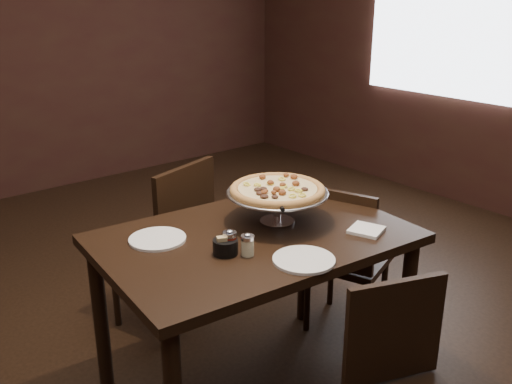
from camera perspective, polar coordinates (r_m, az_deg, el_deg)
room at (r=2.19m, az=1.52°, el=10.01°), size 6.04×7.04×2.84m
dining_table at (r=2.44m, az=-0.15°, el=-6.48°), size 1.35×0.97×0.80m
pizza_stand at (r=2.47m, az=2.16°, el=0.19°), size 0.45×0.45×0.18m
parmesan_shaker at (r=2.20m, az=-0.85°, el=-5.30°), size 0.05×0.05×0.09m
pepper_flake_shaker at (r=2.23m, az=-2.64°, el=-4.97°), size 0.06×0.06×0.10m
packet_caddy at (r=2.22m, az=-3.09°, el=-5.42°), size 0.10×0.10×0.08m
napkin_stack at (r=2.47m, az=10.99°, el=-3.74°), size 0.17×0.17×0.01m
plate_left at (r=2.38m, az=-9.83°, el=-4.65°), size 0.23×0.23×0.01m
plate_near at (r=2.18m, az=4.80°, el=-6.77°), size 0.24×0.24×0.01m
serving_spatula at (r=2.30m, az=2.54°, el=-1.40°), size 0.15×0.15×0.02m
chair_far at (r=3.07m, az=-8.66°, el=-4.71°), size 0.55×0.55×0.94m
chair_side at (r=3.03m, az=8.79°, el=-6.15°), size 0.50×0.50×0.84m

